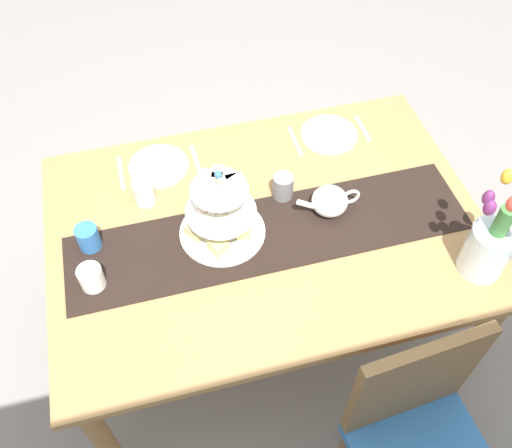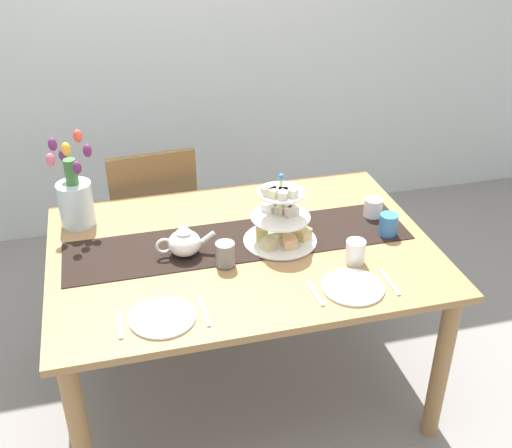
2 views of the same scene
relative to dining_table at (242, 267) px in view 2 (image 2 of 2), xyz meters
The scene contains 18 objects.
ground_plane 0.65m from the dining_table, ahead, with size 8.00×8.00×0.00m, color gray.
room_wall_rear 1.76m from the dining_table, 90.00° to the left, with size 6.00×0.08×2.60m, color silver.
dining_table is the anchor object (origin of this frame).
chair_left 0.83m from the dining_table, 111.00° to the left, with size 0.45×0.45×0.91m.
table_runner 0.11m from the dining_table, 90.00° to the left, with size 1.41×0.32×0.00m, color black.
tiered_cake_stand 0.25m from the dining_table, ahead, with size 0.30×0.30×0.30m.
teapot 0.28m from the dining_table, behind, with size 0.24×0.13×0.14m.
tulip_vase 0.76m from the dining_table, 150.58° to the left, with size 0.18×0.16×0.41m.
cream_jug 0.64m from the dining_table, ahead, with size 0.08×0.08×0.09m, color white.
dinner_plate_left 0.54m from the dining_table, 134.35° to the right, with size 0.23×0.23×0.01m, color white.
fork_left 0.64m from the dining_table, 143.73° to the right, with size 0.02×0.15×0.01m, color silver.
knife_left 0.45m from the dining_table, 120.63° to the right, with size 0.01×0.17×0.01m, color silver.
dinner_plate_right 0.51m from the dining_table, 48.99° to the right, with size 0.23×0.23×0.01m, color white.
fork_right 0.43m from the dining_table, 64.16° to the right, with size 0.02×0.15×0.01m, color silver.
knife_right 0.61m from the dining_table, 38.55° to the right, with size 0.01×0.17×0.01m, color silver.
mug_grey 0.21m from the dining_table, 129.43° to the right, with size 0.08×0.08×0.10m, color slate.
mug_white_text 0.48m from the dining_table, 28.49° to the right, with size 0.08×0.08×0.10m, color white.
mug_orange 0.63m from the dining_table, ahead, with size 0.08×0.08×0.10m, color #3370B7.
Camera 2 is at (-0.48, -2.09, 2.11)m, focal length 44.09 mm.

